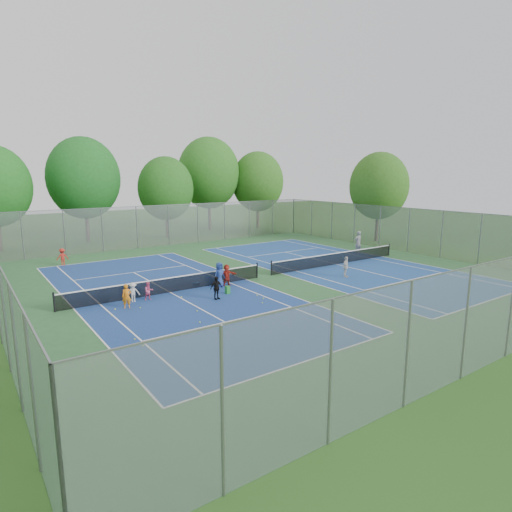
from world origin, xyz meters
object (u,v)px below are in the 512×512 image
(net_right, at_px, (336,259))
(instructor, at_px, (358,242))
(net_left, at_px, (170,285))
(ball_hopper, at_px, (228,290))
(ball_crate, at_px, (196,285))

(net_right, height_order, instructor, instructor)
(instructor, bearing_deg, net_left, 10.38)
(net_right, relative_size, instructor, 6.35)
(net_right, bearing_deg, ball_hopper, -168.99)
(net_left, xyz_separation_m, net_right, (14.00, 0.00, 0.00))
(net_left, height_order, instructor, instructor)
(net_right, bearing_deg, instructor, 24.23)
(net_left, bearing_deg, ball_crate, 8.52)
(instructor, bearing_deg, net_right, 27.94)
(ball_hopper, bearing_deg, instructor, 15.21)
(net_right, xyz_separation_m, instructor, (4.91, 2.21, 0.56))
(ball_hopper, bearing_deg, net_left, 140.70)
(net_left, distance_m, ball_crate, 1.95)
(ball_hopper, height_order, instructor, instructor)
(net_left, height_order, ball_crate, net_left)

